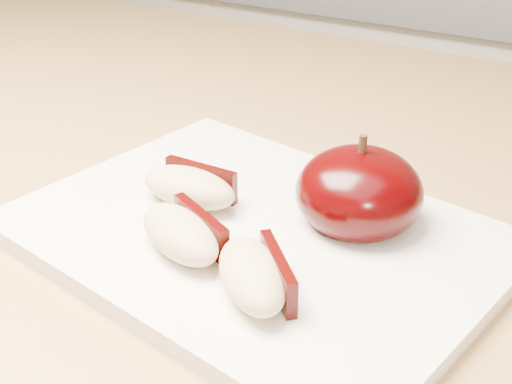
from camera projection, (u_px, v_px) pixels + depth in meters
The scene contains 6 objects.
back_cabinet at pixel (501, 236), 1.25m from camera, with size 2.40×0.62×0.94m.
cutting_board at pixel (256, 236), 0.43m from camera, with size 0.28×0.21×0.01m, color silver.
apple_half at pixel (359, 192), 0.43m from camera, with size 0.10×0.10×0.06m.
apple_wedge_a at pixel (190, 187), 0.45m from camera, with size 0.07×0.03×0.02m.
apple_wedge_b at pixel (183, 233), 0.40m from camera, with size 0.07×0.06×0.02m.
apple_wedge_c at pixel (255, 275), 0.37m from camera, with size 0.07×0.07×0.02m.
Camera 1 is at (0.14, 0.07, 1.14)m, focal length 50.00 mm.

